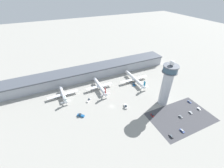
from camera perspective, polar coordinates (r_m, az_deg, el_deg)
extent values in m
plane|color=#9E9B93|center=(167.27, -0.10, -8.52)|extent=(1000.00, 1000.00, 0.00)
cube|color=#A3A8B2|center=(216.87, -7.80, 4.41)|extent=(230.91, 22.00, 13.28)
cube|color=#4C515B|center=(213.29, -7.96, 6.14)|extent=(230.91, 25.00, 1.60)
cylinder|color=#ADB2BC|center=(169.23, 19.77, -1.64)|extent=(10.20, 10.20, 39.96)
cylinder|color=#565B66|center=(158.82, 21.17, 4.33)|extent=(15.39, 15.39, 0.80)
cylinder|color=#334C60|center=(157.35, 21.42, 5.35)|extent=(14.16, 14.16, 5.70)
cylinder|color=#565B66|center=(155.88, 21.67, 6.42)|extent=(15.39, 15.39, 1.00)
sphere|color=white|center=(154.59, 21.91, 7.42)|extent=(5.15, 5.15, 5.15)
cube|color=#424247|center=(171.16, 24.76, -11.35)|extent=(64.00, 40.00, 0.01)
cylinder|color=silver|center=(186.90, -18.18, -3.68)|extent=(4.75, 24.57, 3.81)
cone|color=silver|center=(198.31, -18.98, -1.43)|extent=(3.94, 3.58, 3.81)
cone|color=silver|center=(175.41, -17.24, -6.32)|extent=(3.60, 4.70, 3.43)
cube|color=silver|center=(187.69, -18.18, -3.75)|extent=(35.77, 5.77, 0.44)
cylinder|color=#A8A8B2|center=(188.90, -20.37, -4.44)|extent=(2.26, 4.27, 2.10)
cylinder|color=#A8A8B2|center=(189.75, -15.99, -3.27)|extent=(2.26, 4.27, 2.10)
cube|color=#14704C|center=(171.63, -17.46, -5.24)|extent=(0.41, 2.81, 6.10)
cube|color=silver|center=(174.15, -17.17, -6.48)|extent=(10.74, 2.41, 0.24)
cylinder|color=black|center=(197.54, -18.67, -2.56)|extent=(0.28, 0.28, 2.00)
cylinder|color=black|center=(188.55, -17.23, -4.22)|extent=(0.28, 0.28, 2.00)
cylinder|color=black|center=(188.24, -18.80, -4.64)|extent=(0.28, 0.28, 2.00)
cylinder|color=silver|center=(190.37, -4.74, -0.73)|extent=(4.41, 31.01, 4.23)
cone|color=silver|center=(204.14, -6.49, 1.82)|extent=(4.25, 3.83, 4.23)
cone|color=silver|center=(176.78, -2.65, -3.79)|extent=(3.84, 5.10, 3.81)
cube|color=silver|center=(191.28, -4.80, -0.82)|extent=(34.92, 4.60, 0.44)
cylinder|color=#A8A8B2|center=(190.98, -6.94, -1.50)|extent=(2.35, 4.66, 2.33)
cylinder|color=#A8A8B2|center=(194.85, -2.87, -0.45)|extent=(2.35, 4.66, 2.33)
cube|color=red|center=(172.69, -2.57, -2.54)|extent=(0.32, 2.80, 6.77)
cube|color=silver|center=(175.49, -2.48, -3.94)|extent=(11.85, 2.07, 0.24)
cylinder|color=black|center=(203.52, -6.13, 0.58)|extent=(0.28, 0.28, 2.61)
cylinder|color=black|center=(193.02, -3.86, -1.38)|extent=(0.28, 0.28, 2.61)
cylinder|color=black|center=(191.45, -5.50, -1.81)|extent=(0.28, 0.28, 2.61)
cylinder|color=white|center=(206.66, 8.58, 1.96)|extent=(4.71, 36.90, 4.35)
cone|color=white|center=(221.28, 5.77, 4.54)|extent=(4.39, 3.96, 4.35)
cone|color=white|center=(192.68, 11.91, -1.10)|extent=(3.97, 5.26, 3.91)
cube|color=white|center=(207.58, 8.46, 1.88)|extent=(40.80, 4.80, 0.44)
cylinder|color=#A8A8B2|center=(204.97, 6.26, 1.17)|extent=(2.44, 4.81, 2.39)
cylinder|color=#A8A8B2|center=(213.24, 10.23, 2.23)|extent=(2.44, 4.81, 2.39)
cube|color=#197FB2|center=(188.85, 12.29, 0.13)|extent=(0.33, 2.80, 6.96)
cube|color=white|center=(191.52, 12.17, -1.22)|extent=(12.20, 2.12, 0.24)
cylinder|color=black|center=(220.61, 6.13, 3.43)|extent=(0.28, 0.28, 2.20)
cylinder|color=black|center=(209.87, 9.22, 1.38)|extent=(0.28, 0.28, 2.20)
cylinder|color=black|center=(206.91, 7.80, 1.00)|extent=(0.28, 0.28, 2.20)
cube|color=black|center=(201.93, 8.34, -0.34)|extent=(4.25, 6.00, 0.12)
cube|color=#195699|center=(201.56, 8.36, -0.18)|extent=(4.71, 7.02, 1.44)
cube|color=#232D38|center=(200.30, 8.42, 0.02)|extent=(2.82, 2.63, 1.17)
cube|color=black|center=(160.17, -11.76, -11.85)|extent=(6.31, 6.00, 0.12)
cube|color=#195699|center=(159.67, -11.79, -11.68)|extent=(7.28, 6.89, 1.52)
cube|color=#232D38|center=(159.00, -12.09, -11.26)|extent=(3.14, 3.13, 1.24)
cube|color=black|center=(176.20, -8.81, -6.35)|extent=(5.83, 5.27, 0.12)
cube|color=silver|center=(175.80, -8.83, -6.20)|extent=(6.74, 6.03, 1.36)
cube|color=#232D38|center=(175.42, -8.74, -5.76)|extent=(2.83, 2.81, 1.11)
cube|color=black|center=(167.19, 5.17, -8.70)|extent=(4.33, 6.75, 0.12)
cube|color=silver|center=(166.69, 5.18, -8.51)|extent=(4.81, 7.91, 1.58)
cube|color=#232D38|center=(165.18, 5.25, -8.32)|extent=(2.84, 2.85, 1.29)
cube|color=black|center=(170.80, 24.61, -11.39)|extent=(1.83, 3.55, 0.12)
cube|color=slate|center=(170.56, 24.64, -11.31)|extent=(1.91, 4.22, 0.84)
cube|color=#232D38|center=(170.10, 24.68, -11.11)|extent=(1.66, 2.33, 0.69)
cube|color=black|center=(162.80, 15.11, -11.52)|extent=(1.84, 3.60, 0.12)
cube|color=red|center=(162.57, 15.12, -11.44)|extent=(1.93, 4.27, 0.79)
cube|color=#232D38|center=(162.12, 15.14, -11.24)|extent=(1.66, 2.37, 0.65)
cube|color=black|center=(158.41, 25.09, -15.94)|extent=(1.89, 3.98, 0.12)
cube|color=navy|center=(158.17, 25.12, -15.87)|extent=(1.99, 4.73, 0.77)
cube|color=#232D38|center=(157.71, 25.15, -15.68)|extent=(1.69, 2.63, 0.63)
cube|color=black|center=(150.53, 21.53, -18.13)|extent=(1.70, 3.83, 0.12)
cube|color=black|center=(150.28, 21.56, -18.05)|extent=(1.77, 4.56, 0.79)
cube|color=#232D38|center=(149.70, 21.65, -17.91)|extent=(1.55, 2.51, 0.65)
cube|color=black|center=(193.89, 27.37, -6.14)|extent=(1.79, 3.76, 0.12)
cube|color=navy|center=(193.69, 27.39, -6.07)|extent=(1.89, 4.46, 0.80)
cube|color=#232D38|center=(193.31, 27.42, -5.88)|extent=(1.61, 2.47, 0.65)
cube|color=black|center=(188.72, 30.13, -8.35)|extent=(1.86, 3.52, 0.12)
cube|color=silver|center=(188.49, 30.16, -8.26)|extent=(1.96, 4.18, 0.88)
cube|color=#232D38|center=(188.05, 30.21, -8.06)|extent=(1.66, 2.32, 0.72)
cube|color=black|center=(179.89, 27.69, -9.76)|extent=(1.87, 3.52, 0.12)
cube|color=slate|center=(179.68, 27.72, -9.68)|extent=(1.97, 4.18, 0.79)
cube|color=#232D38|center=(179.27, 27.76, -9.49)|extent=(1.68, 2.33, 0.65)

